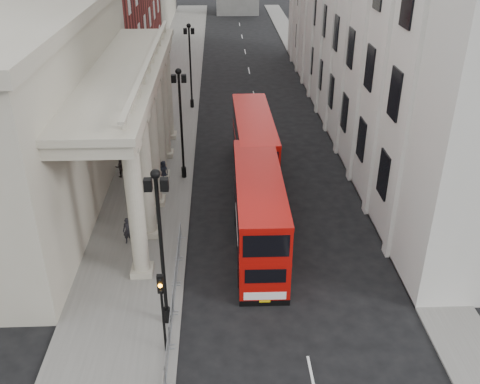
{
  "coord_description": "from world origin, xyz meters",
  "views": [
    {
      "loc": [
        2.16,
        -16.4,
        18.2
      ],
      "look_at": [
        3.34,
        12.6,
        2.68
      ],
      "focal_mm": 40.0,
      "sensor_mm": 36.0,
      "label": 1
    }
  ],
  "objects_px": {
    "lamp_post_mid": "(181,117)",
    "pedestrian_a": "(128,231)",
    "traffic_light": "(162,300)",
    "bus_near": "(259,212)",
    "pedestrian_b": "(120,167)",
    "pedestrian_c": "(163,170)",
    "lamp_post_north": "(190,60)",
    "bus_far": "(254,145)",
    "lamp_post_south": "(161,240)"
  },
  "relations": [
    {
      "from": "lamp_post_mid",
      "to": "pedestrian_a",
      "type": "distance_m",
      "value": 10.15
    },
    {
      "from": "traffic_light",
      "to": "bus_near",
      "type": "xyz_separation_m",
      "value": [
        4.85,
        8.52,
        -0.64
      ]
    },
    {
      "from": "lamp_post_mid",
      "to": "bus_near",
      "type": "bearing_deg",
      "value": -62.48
    },
    {
      "from": "lamp_post_mid",
      "to": "traffic_light",
      "type": "xyz_separation_m",
      "value": [
        0.1,
        -18.02,
        -1.8
      ]
    },
    {
      "from": "pedestrian_b",
      "to": "pedestrian_a",
      "type": "bearing_deg",
      "value": 79.37
    },
    {
      "from": "lamp_post_mid",
      "to": "pedestrian_b",
      "type": "xyz_separation_m",
      "value": [
        -4.76,
        0.27,
        -3.99
      ]
    },
    {
      "from": "bus_near",
      "to": "pedestrian_c",
      "type": "height_order",
      "value": "bus_near"
    },
    {
      "from": "pedestrian_a",
      "to": "bus_near",
      "type": "bearing_deg",
      "value": -1.88
    },
    {
      "from": "lamp_post_north",
      "to": "bus_far",
      "type": "distance_m",
      "value": 16.73
    },
    {
      "from": "bus_far",
      "to": "pedestrian_b",
      "type": "xyz_separation_m",
      "value": [
        -10.04,
        -0.04,
        -1.55
      ]
    },
    {
      "from": "lamp_post_north",
      "to": "pedestrian_b",
      "type": "distance_m",
      "value": 16.91
    },
    {
      "from": "lamp_post_mid",
      "to": "bus_far",
      "type": "relative_size",
      "value": 0.76
    },
    {
      "from": "pedestrian_a",
      "to": "bus_far",
      "type": "bearing_deg",
      "value": 50.98
    },
    {
      "from": "traffic_light",
      "to": "lamp_post_mid",
      "type": "bearing_deg",
      "value": 90.32
    },
    {
      "from": "bus_far",
      "to": "pedestrian_b",
      "type": "distance_m",
      "value": 10.16
    },
    {
      "from": "traffic_light",
      "to": "bus_near",
      "type": "height_order",
      "value": "bus_near"
    },
    {
      "from": "lamp_post_north",
      "to": "traffic_light",
      "type": "distance_m",
      "value": 34.07
    },
    {
      "from": "lamp_post_south",
      "to": "pedestrian_c",
      "type": "relative_size",
      "value": 5.4
    },
    {
      "from": "pedestrian_a",
      "to": "pedestrian_c",
      "type": "bearing_deg",
      "value": 83.14
    },
    {
      "from": "pedestrian_a",
      "to": "lamp_post_mid",
      "type": "bearing_deg",
      "value": 74.58
    },
    {
      "from": "bus_far",
      "to": "lamp_post_mid",
      "type": "bearing_deg",
      "value": -177.67
    },
    {
      "from": "bus_near",
      "to": "pedestrian_a",
      "type": "relative_size",
      "value": 6.47
    },
    {
      "from": "pedestrian_a",
      "to": "traffic_light",
      "type": "bearing_deg",
      "value": -69.4
    },
    {
      "from": "traffic_light",
      "to": "pedestrian_c",
      "type": "distance_m",
      "value": 17.81
    },
    {
      "from": "lamp_post_north",
      "to": "pedestrian_b",
      "type": "relative_size",
      "value": 5.16
    },
    {
      "from": "lamp_post_mid",
      "to": "traffic_light",
      "type": "height_order",
      "value": "lamp_post_mid"
    },
    {
      "from": "lamp_post_south",
      "to": "pedestrian_a",
      "type": "xyz_separation_m",
      "value": [
        -2.88,
        7.1,
        -3.94
      ]
    },
    {
      "from": "traffic_light",
      "to": "bus_far",
      "type": "height_order",
      "value": "bus_far"
    },
    {
      "from": "bus_near",
      "to": "bus_far",
      "type": "height_order",
      "value": "bus_far"
    },
    {
      "from": "lamp_post_mid",
      "to": "pedestrian_c",
      "type": "relative_size",
      "value": 5.4
    },
    {
      "from": "bus_near",
      "to": "pedestrian_c",
      "type": "xyz_separation_m",
      "value": [
        -6.43,
        9.08,
        -1.58
      ]
    },
    {
      "from": "lamp_post_mid",
      "to": "pedestrian_a",
      "type": "xyz_separation_m",
      "value": [
        -2.88,
        -8.9,
        -3.94
      ]
    },
    {
      "from": "bus_near",
      "to": "lamp_post_mid",
      "type": "bearing_deg",
      "value": 117.94
    },
    {
      "from": "lamp_post_south",
      "to": "traffic_light",
      "type": "bearing_deg",
      "value": -87.16
    },
    {
      "from": "lamp_post_south",
      "to": "lamp_post_mid",
      "type": "bearing_deg",
      "value": 90.0
    },
    {
      "from": "bus_near",
      "to": "bus_far",
      "type": "bearing_deg",
      "value": 88.49
    },
    {
      "from": "bus_far",
      "to": "pedestrian_b",
      "type": "relative_size",
      "value": 6.83
    },
    {
      "from": "lamp_post_mid",
      "to": "lamp_post_south",
      "type": "bearing_deg",
      "value": -90.0
    },
    {
      "from": "lamp_post_mid",
      "to": "bus_near",
      "type": "relative_size",
      "value": 0.76
    },
    {
      "from": "bus_near",
      "to": "bus_far",
      "type": "relative_size",
      "value": 1.0
    },
    {
      "from": "lamp_post_south",
      "to": "bus_near",
      "type": "height_order",
      "value": "lamp_post_south"
    },
    {
      "from": "traffic_light",
      "to": "pedestrian_a",
      "type": "xyz_separation_m",
      "value": [
        -2.98,
        9.12,
        -2.14
      ]
    },
    {
      "from": "bus_far",
      "to": "pedestrian_a",
      "type": "bearing_deg",
      "value": -132.59
    },
    {
      "from": "pedestrian_c",
      "to": "bus_far",
      "type": "bearing_deg",
      "value": 22.55
    },
    {
      "from": "lamp_post_north",
      "to": "pedestrian_a",
      "type": "xyz_separation_m",
      "value": [
        -2.88,
        -24.9,
        -3.94
      ]
    },
    {
      "from": "pedestrian_a",
      "to": "pedestrian_c",
      "type": "distance_m",
      "value": 8.59
    },
    {
      "from": "bus_far",
      "to": "pedestrian_c",
      "type": "height_order",
      "value": "bus_far"
    },
    {
      "from": "lamp_post_south",
      "to": "bus_far",
      "type": "bearing_deg",
      "value": 72.07
    },
    {
      "from": "traffic_light",
      "to": "lamp_post_north",
      "type": "bearing_deg",
      "value": 90.17
    },
    {
      "from": "lamp_post_south",
      "to": "pedestrian_b",
      "type": "bearing_deg",
      "value": 106.31
    }
  ]
}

